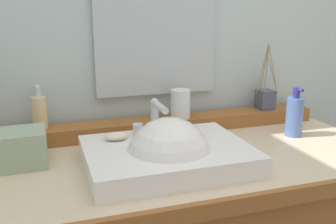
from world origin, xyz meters
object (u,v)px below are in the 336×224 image
(soap_dispenser, at_px, (39,111))
(reed_diffuser, at_px, (265,98))
(sink_basin, at_px, (168,158))
(lotion_bottle, at_px, (295,116))
(tissue_box, at_px, (23,148))
(tumbler_cup, at_px, (180,104))
(soap_bar, at_px, (116,136))

(soap_dispenser, distance_m, reed_diffuser, 0.86)
(sink_basin, height_order, reed_diffuser, reed_diffuser)
(soap_dispenser, height_order, lotion_bottle, soap_dispenser)
(reed_diffuser, relative_size, tissue_box, 2.01)
(soap_dispenser, xyz_separation_m, tissue_box, (-0.05, -0.18, -0.06))
(tumbler_cup, relative_size, tissue_box, 0.82)
(tissue_box, bearing_deg, soap_bar, -8.17)
(soap_bar, xyz_separation_m, tumbler_cup, (0.28, 0.19, 0.03))
(sink_basin, distance_m, tumbler_cup, 0.34)
(soap_dispenser, relative_size, tissue_box, 1.13)
(soap_dispenser, xyz_separation_m, reed_diffuser, (0.86, -0.01, -0.02))
(sink_basin, xyz_separation_m, lotion_bottle, (0.52, 0.13, 0.05))
(soap_dispenser, height_order, reed_diffuser, reed_diffuser)
(sink_basin, bearing_deg, reed_diffuser, 31.78)
(lotion_bottle, xyz_separation_m, tissue_box, (-0.91, 0.02, -0.02))
(soap_bar, relative_size, tumbler_cup, 0.66)
(soap_dispenser, distance_m, tissue_box, 0.20)
(sink_basin, bearing_deg, lotion_bottle, 13.88)
(soap_bar, xyz_separation_m, tissue_box, (-0.26, 0.04, -0.02))
(sink_basin, distance_m, reed_diffuser, 0.61)
(soap_dispenser, xyz_separation_m, lotion_bottle, (0.86, -0.20, -0.04))
(sink_basin, height_order, lotion_bottle, lotion_bottle)
(reed_diffuser, bearing_deg, soap_bar, -161.79)
(soap_bar, relative_size, lotion_bottle, 0.40)
(sink_basin, xyz_separation_m, soap_bar, (-0.13, 0.11, 0.05))
(tumbler_cup, relative_size, reed_diffuser, 0.41)
(lotion_bottle, bearing_deg, soap_dispenser, 166.92)
(soap_bar, bearing_deg, tumbler_cup, 34.93)
(soap_bar, bearing_deg, sink_basin, -40.01)
(tumbler_cup, xyz_separation_m, reed_diffuser, (0.37, 0.02, -0.01))
(lotion_bottle, bearing_deg, soap_bar, -178.25)
(sink_basin, xyz_separation_m, soap_dispenser, (-0.34, 0.33, 0.09))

